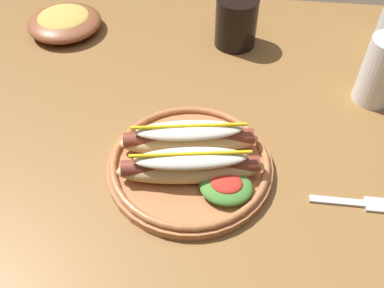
{
  "coord_description": "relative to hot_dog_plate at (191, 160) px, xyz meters",
  "views": [
    {
      "loc": [
        -0.01,
        -0.56,
        1.28
      ],
      "look_at": [
        -0.06,
        -0.09,
        0.77
      ],
      "focal_mm": 39.2,
      "sensor_mm": 36.0,
      "label": 1
    }
  ],
  "objects": [
    {
      "name": "side_bowl",
      "position": [
        -0.34,
        0.39,
        -0.0
      ],
      "size": [
        0.17,
        0.17,
        0.05
      ],
      "color": "brown",
      "rests_on": "dining_table"
    },
    {
      "name": "extra_cup",
      "position": [
        0.33,
        0.22,
        0.04
      ],
      "size": [
        0.07,
        0.07,
        0.13
      ],
      "primitive_type": "cylinder",
      "color": "white",
      "rests_on": "dining_table"
    },
    {
      "name": "soda_cup",
      "position": [
        0.05,
        0.38,
        0.03
      ],
      "size": [
        0.09,
        0.09,
        0.11
      ],
      "primitive_type": "cylinder",
      "color": "black",
      "rests_on": "dining_table"
    },
    {
      "name": "fork",
      "position": [
        0.26,
        -0.04,
        -0.02
      ],
      "size": [
        0.12,
        0.03,
        0.0
      ],
      "rotation": [
        0.0,
        0.0,
        -0.0
      ],
      "color": "silver",
      "rests_on": "dining_table"
    },
    {
      "name": "hot_dog_plate",
      "position": [
        0.0,
        0.0,
        0.0
      ],
      "size": [
        0.27,
        0.27,
        0.08
      ],
      "color": "#B77042",
      "rests_on": "dining_table"
    },
    {
      "name": "dining_table",
      "position": [
        0.06,
        0.12,
        -0.11
      ],
      "size": [
        1.44,
        0.96,
        0.74
      ],
      "color": "olive",
      "rests_on": "ground_plane"
    }
  ]
}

